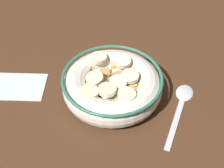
# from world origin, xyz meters

# --- Properties ---
(ground_plane) EXTENTS (1.19, 1.19, 0.02)m
(ground_plane) POSITION_xyz_m (0.00, 0.00, -0.01)
(ground_plane) COLOR #472B19
(cereal_bowl) EXTENTS (0.19, 0.19, 0.06)m
(cereal_bowl) POSITION_xyz_m (-0.00, 0.00, 0.03)
(cereal_bowl) COLOR silver
(cereal_bowl) RESTS_ON ground_plane
(spoon) EXTENTS (0.08, 0.16, 0.01)m
(spoon) POSITION_xyz_m (-0.13, 0.01, 0.00)
(spoon) COLOR silver
(spoon) RESTS_ON ground_plane
(folded_napkin) EXTENTS (0.13, 0.08, 0.00)m
(folded_napkin) POSITION_xyz_m (0.20, -0.02, 0.00)
(folded_napkin) COLOR silver
(folded_napkin) RESTS_ON ground_plane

